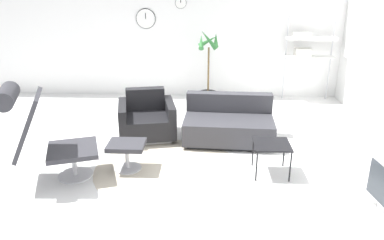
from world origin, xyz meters
The scene contains 10 objects.
ground_plane centered at (0.00, 0.00, 0.00)m, with size 12.00×12.00×0.00m, color white.
wall_back centered at (0.00, 3.14, 1.40)m, with size 12.00×0.09×2.80m.
round_rug centered at (-0.14, -0.34, 0.00)m, with size 1.95×1.95×0.01m.
lounge_chair centered at (-1.65, -0.70, 0.72)m, with size 1.18×0.90×1.23m.
ottoman centered at (-0.68, -0.36, 0.28)m, with size 0.47×0.40×0.38m.
armchair_red centered at (-0.59, 0.77, 0.27)m, with size 1.00×0.94×0.72m.
couch_low centered at (0.70, 0.68, 0.25)m, with size 1.40×0.93×0.68m.
side_table centered at (1.19, -0.40, 0.38)m, with size 0.45×0.45×0.42m.
potted_plant centered at (0.38, 2.59, 0.53)m, with size 0.41×0.44×1.50m.
shelf_unit centered at (2.33, 2.84, 1.13)m, with size 0.97×0.28×1.71m.
Camera 1 is at (0.36, -4.75, 2.34)m, focal length 35.00 mm.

